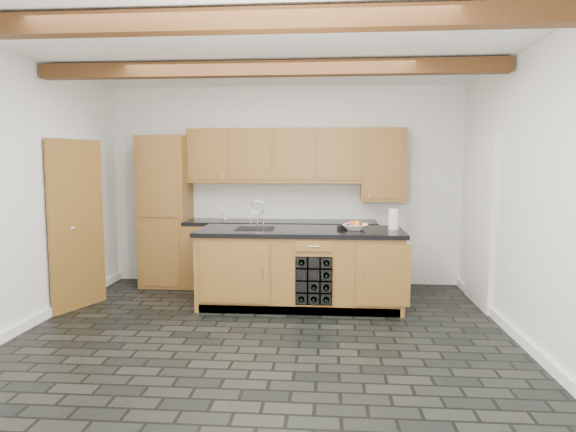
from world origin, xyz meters
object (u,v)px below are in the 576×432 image
object	(u,v)px
island	(301,267)
kitchen_scale	(346,227)
paper_towel	(394,219)
fruit_bowl	(355,227)

from	to	relation	value
island	kitchen_scale	distance (m)	0.74
paper_towel	fruit_bowl	bearing A→B (deg)	-163.59
kitchen_scale	fruit_bowl	world-z (taller)	fruit_bowl
kitchen_scale	paper_towel	xyz separation A→B (m)	(0.57, 0.06, 0.09)
island	paper_towel	world-z (taller)	paper_towel
fruit_bowl	paper_towel	size ratio (longest dim) A/B	1.22
fruit_bowl	paper_towel	xyz separation A→B (m)	(0.46, 0.14, 0.09)
kitchen_scale	paper_towel	size ratio (longest dim) A/B	0.89
island	kitchen_scale	size ratio (longest dim) A/B	11.34
paper_towel	island	bearing A→B (deg)	-174.18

